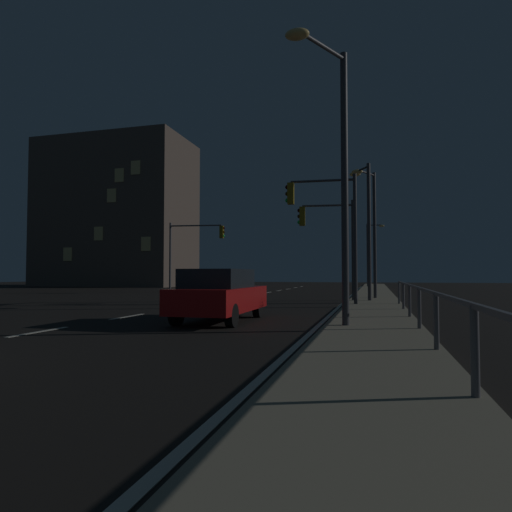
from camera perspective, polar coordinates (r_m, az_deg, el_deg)
The scene contains 14 objects.
ground_plane at distance 23.06m, azimuth -5.18°, elevation -5.88°, with size 112.00×112.00×0.00m, color black.
sidewalk_right at distance 21.63m, azimuth 15.05°, elevation -5.86°, with size 2.42×77.00×0.14m, color gray.
lane_markings_center at distance 26.36m, azimuth -2.53°, elevation -5.43°, with size 0.14×50.00×0.01m.
lane_edge_line at distance 26.67m, azimuth 11.92°, elevation -5.35°, with size 0.14×53.00×0.01m.
car at distance 13.34m, azimuth -4.70°, elevation -4.93°, with size 1.86×4.42×1.57m.
traffic_light_overhead_east at distance 19.69m, azimuth 9.00°, elevation 5.41°, with size 3.13×0.44×5.66m.
traffic_light_near_right at distance 34.26m, azimuth -8.06°, elevation 1.72°, with size 4.38×0.76×5.42m.
traffic_light_far_center at distance 22.39m, azimuth 9.37°, elevation 3.27°, with size 2.83×0.56×4.98m.
street_lamp_median at distance 24.49m, azimuth 14.72°, elevation 4.43°, with size 1.21×1.83×6.81m.
street_lamp_across_street at distance 22.60m, azimuth 14.08°, elevation 4.80°, with size 1.07×1.42×6.75m.
street_lamp_far_end at distance 11.41m, azimuth 10.34°, elevation 12.68°, with size 1.30×1.92×6.98m.
street_lamp_mid_block at distance 48.17m, azimuth 14.60°, elevation 0.97°, with size 1.84×0.36×6.62m.
barrier_fence at distance 11.14m, azimuth 20.38°, elevation -5.03°, with size 0.09×18.08×0.98m.
building_distant at distance 55.93m, azimuth -17.54°, elevation 5.21°, with size 17.38×9.73×17.35m.
Camera 1 is at (7.99, -4.08, 1.42)m, focal length 30.87 mm.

